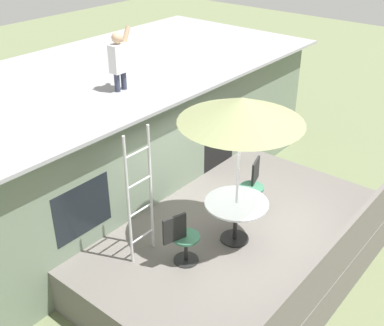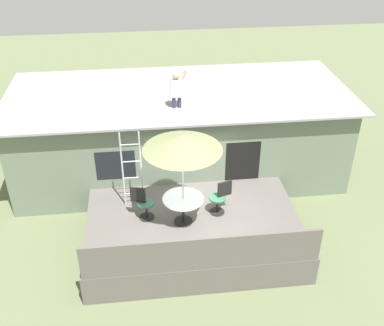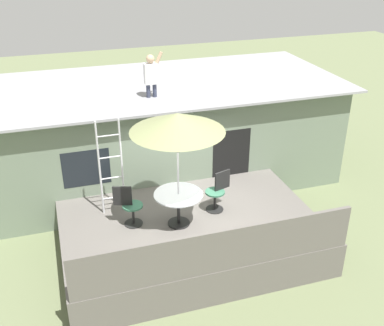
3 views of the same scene
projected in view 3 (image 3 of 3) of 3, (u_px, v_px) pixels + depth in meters
name	position (u px, v px, depth m)	size (l,w,h in m)	color
ground_plane	(188.00, 247.00, 10.71)	(40.00, 40.00, 0.00)	#66704C
house	(150.00, 132.00, 13.14)	(10.50, 4.50, 2.79)	slate
deck	(188.00, 233.00, 10.53)	(5.52, 3.85, 0.80)	#605B56
deck_railing	(219.00, 251.00, 8.55)	(5.42, 0.08, 0.90)	#605B56
patio_table	(178.00, 200.00, 9.89)	(1.04, 1.04, 0.74)	black
patio_umbrella	(177.00, 123.00, 9.10)	(1.90, 1.90, 2.54)	silver
step_ladder	(111.00, 168.00, 10.11)	(0.52, 0.04, 2.20)	silver
person_figure	(151.00, 73.00, 11.29)	(0.47, 0.20, 1.11)	#33384C
patio_chair_left	(129.00, 206.00, 9.94)	(0.61, 0.44, 0.92)	black
patio_chair_right	(218.00, 191.00, 10.48)	(0.61, 0.44, 0.92)	black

